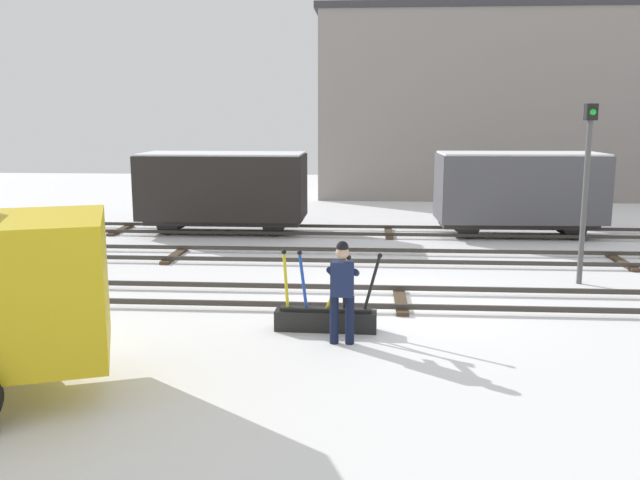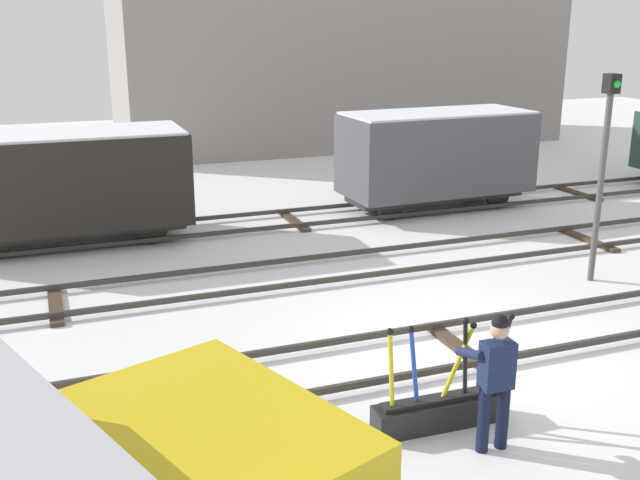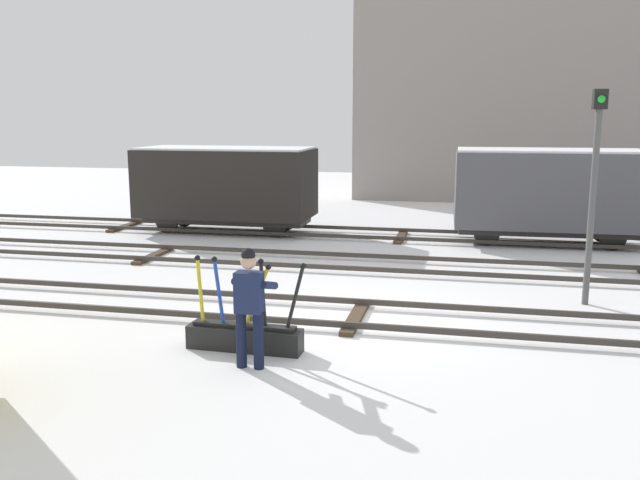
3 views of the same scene
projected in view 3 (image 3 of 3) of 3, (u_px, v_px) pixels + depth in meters
ground_plane at (355, 320)px, 11.88m from camera, size 60.00×60.00×0.00m
track_main_line at (356, 314)px, 11.86m from camera, size 44.00×1.94×0.18m
track_siding_near at (384, 264)px, 15.82m from camera, size 44.00×1.94×0.18m
track_siding_far at (401, 235)px, 19.63m from camera, size 44.00×1.94×0.18m
switch_lever_frame at (245, 334)px, 10.31m from camera, size 1.89×0.41×1.45m
rail_worker at (250, 301)px, 9.49m from camera, size 0.55×0.67×1.75m
signal_post at (594, 176)px, 12.40m from camera, size 0.24×0.32×4.01m
apartment_building at (568, 97)px, 28.85m from camera, size 18.02×6.43×8.55m
freight_car_mid_siding at (548, 191)px, 18.53m from camera, size 5.09×2.29×2.63m
freight_car_far_end at (226, 184)px, 20.50m from camera, size 5.24×2.30×2.58m
perched_bird_roof_left at (473, 1)px, 30.51m from camera, size 0.28×0.23×0.13m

